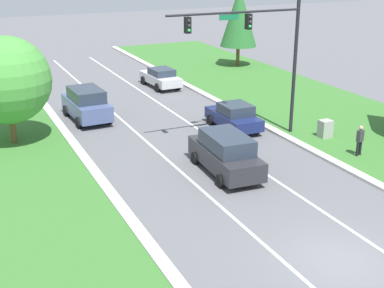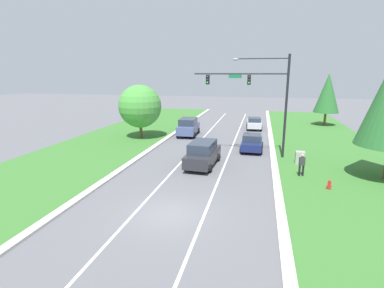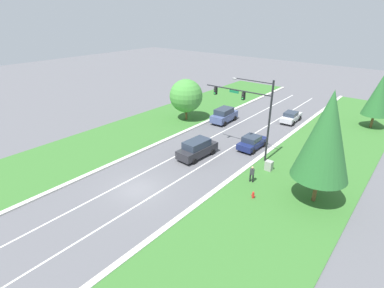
% 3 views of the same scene
% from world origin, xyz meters
% --- Properties ---
extents(ground_plane, '(160.00, 160.00, 0.00)m').
position_xyz_m(ground_plane, '(0.00, 0.00, 0.00)').
color(ground_plane, '#5B5B60').
extents(curb_strip_right, '(0.50, 90.00, 0.15)m').
position_xyz_m(curb_strip_right, '(5.65, 0.00, 0.07)').
color(curb_strip_right, beige).
rests_on(curb_strip_right, ground_plane).
extents(curb_strip_left, '(0.50, 90.00, 0.15)m').
position_xyz_m(curb_strip_left, '(-5.65, 0.00, 0.07)').
color(curb_strip_left, beige).
rests_on(curb_strip_left, ground_plane).
extents(lane_stripe_inner_left, '(0.14, 81.00, 0.01)m').
position_xyz_m(lane_stripe_inner_left, '(-1.80, 0.00, 0.00)').
color(lane_stripe_inner_left, white).
rests_on(lane_stripe_inner_left, ground_plane).
extents(lane_stripe_inner_right, '(0.14, 81.00, 0.01)m').
position_xyz_m(lane_stripe_inner_right, '(1.80, 0.00, 0.00)').
color(lane_stripe_inner_right, white).
rests_on(lane_stripe_inner_right, ground_plane).
extents(traffic_signal_mast, '(7.89, 0.41, 8.65)m').
position_xyz_m(traffic_signal_mast, '(4.26, 12.24, 5.72)').
color(traffic_signal_mast, black).
rests_on(traffic_signal_mast, ground_plane).
extents(navy_sedan, '(2.08, 4.17, 1.60)m').
position_xyz_m(navy_sedan, '(3.73, 14.27, 0.79)').
color(navy_sedan, navy).
rests_on(navy_sedan, ground_plane).
extents(slate_blue_suv, '(2.34, 4.72, 2.04)m').
position_xyz_m(slate_blue_suv, '(-3.76, 19.78, 1.05)').
color(slate_blue_suv, '#475684').
rests_on(slate_blue_suv, ground_plane).
extents(charcoal_suv, '(2.31, 5.05, 1.96)m').
position_xyz_m(charcoal_suv, '(0.11, 8.58, 0.99)').
color(charcoal_suv, '#28282D').
rests_on(charcoal_suv, ground_plane).
extents(silver_sedan, '(2.11, 4.50, 1.51)m').
position_xyz_m(silver_sedan, '(3.66, 25.87, 0.78)').
color(silver_sedan, silver).
rests_on(silver_sedan, ground_plane).
extents(utility_cabinet, '(0.70, 0.60, 1.07)m').
position_xyz_m(utility_cabinet, '(7.62, 10.61, 0.53)').
color(utility_cabinet, '#9E9E99').
rests_on(utility_cabinet, ground_plane).
extents(pedestrian, '(0.43, 0.31, 1.69)m').
position_xyz_m(pedestrian, '(7.37, 7.53, 0.94)').
color(pedestrian, black).
rests_on(pedestrian, ground_plane).
extents(fire_hydrant, '(0.34, 0.20, 0.70)m').
position_xyz_m(fire_hydrant, '(8.77, 5.27, 0.34)').
color(fire_hydrant, red).
rests_on(fire_hydrant, ground_plane).
extents(conifer_near_right_tree, '(3.32, 3.32, 7.17)m').
position_xyz_m(conifer_near_right_tree, '(13.14, 30.45, 4.51)').
color(conifer_near_right_tree, brown).
rests_on(conifer_near_right_tree, ground_plane).
extents(oak_near_left_tree, '(4.69, 4.69, 5.95)m').
position_xyz_m(oak_near_left_tree, '(-8.57, 17.10, 3.59)').
color(oak_near_left_tree, brown).
rests_on(oak_near_left_tree, ground_plane).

